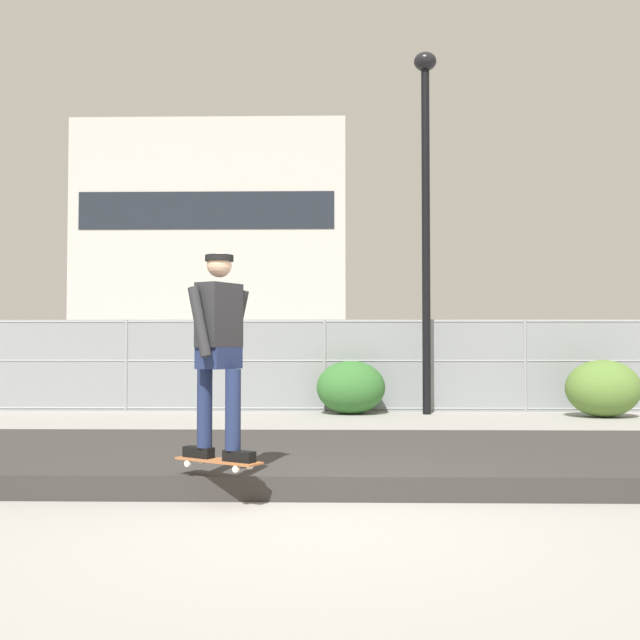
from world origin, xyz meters
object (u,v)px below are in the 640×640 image
(skateboard, at_px, (218,461))
(skater, at_px, (219,342))
(street_lamp, at_px, (426,189))
(parked_car_near, at_px, (176,367))
(shrub_left, at_px, (351,387))
(shrub_center, at_px, (603,388))

(skateboard, xyz_separation_m, skater, (0.00, 0.00, 1.00))
(street_lamp, xyz_separation_m, parked_car_near, (-5.46, 2.75, -3.54))
(street_lamp, xyz_separation_m, shrub_left, (-1.46, -0.00, -3.86))
(skateboard, xyz_separation_m, shrub_center, (5.94, 7.61, 0.17))
(street_lamp, height_order, shrub_center, street_lamp)
(skateboard, distance_m, parked_car_near, 11.24)
(parked_car_near, relative_size, shrub_center, 3.24)
(skateboard, bearing_deg, street_lamp, 71.37)
(skateboard, bearing_deg, parked_car_near, 103.98)
(skateboard, relative_size, shrub_left, 0.59)
(skater, distance_m, parked_car_near, 11.25)
(skateboard, bearing_deg, shrub_center, 52.06)
(parked_car_near, height_order, shrub_center, parked_car_near)
(skater, distance_m, shrub_center, 9.69)
(skater, bearing_deg, parked_car_near, 103.98)
(street_lamp, xyz_separation_m, shrub_center, (3.19, -0.53, -3.85))
(street_lamp, distance_m, shrub_center, 5.02)
(street_lamp, relative_size, parked_car_near, 1.59)
(skateboard, distance_m, shrub_left, 8.25)
(skateboard, bearing_deg, skater, 90.00)
(parked_car_near, relative_size, shrub_left, 3.34)
(skateboard, height_order, parked_car_near, parked_car_near)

